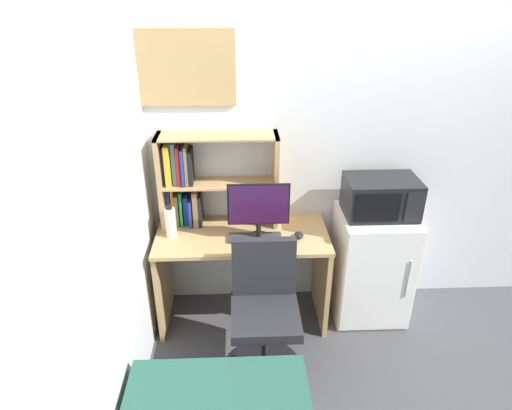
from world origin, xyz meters
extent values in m
cube|color=silver|center=(0.40, 0.02, 1.30)|extent=(6.40, 0.04, 2.60)
cube|color=silver|center=(-1.62, -1.60, 1.30)|extent=(0.04, 4.40, 2.60)
cube|color=tan|center=(-0.92, -0.29, 0.76)|extent=(1.26, 0.58, 0.03)
cube|color=tan|center=(-1.53, -0.29, 0.37)|extent=(0.04, 0.52, 0.74)
cube|color=tan|center=(-0.31, -0.29, 0.37)|extent=(0.04, 0.52, 0.74)
cube|color=tan|center=(-1.50, -0.12, 1.12)|extent=(0.03, 0.23, 0.70)
cube|color=tan|center=(-0.67, -0.12, 1.12)|extent=(0.03, 0.23, 0.70)
cube|color=tan|center=(-1.08, -0.12, 1.46)|extent=(0.86, 0.23, 0.01)
cube|color=tan|center=(-1.08, -0.12, 1.10)|extent=(0.80, 0.23, 0.01)
cube|color=navy|center=(-1.47, -0.09, 0.91)|extent=(0.03, 0.13, 0.28)
cube|color=orange|center=(-1.43, -0.09, 0.92)|extent=(0.02, 0.13, 0.29)
cube|color=brown|center=(-1.40, -0.09, 0.90)|extent=(0.03, 0.16, 0.25)
cube|color=#197233|center=(-1.37, -0.10, 0.91)|extent=(0.02, 0.17, 0.28)
cube|color=navy|center=(-1.34, -0.09, 0.89)|extent=(0.03, 0.14, 0.23)
cube|color=navy|center=(-1.30, -0.10, 0.88)|extent=(0.02, 0.20, 0.21)
cube|color=brown|center=(-1.26, -0.10, 0.91)|extent=(0.04, 0.19, 0.28)
cube|color=black|center=(-1.23, -0.10, 0.90)|extent=(0.02, 0.19, 0.25)
cube|color=navy|center=(-1.47, -0.09, 1.24)|extent=(0.02, 0.13, 0.27)
cube|color=gold|center=(-1.44, -0.10, 1.26)|extent=(0.04, 0.19, 0.30)
cube|color=teal|center=(-1.40, -0.09, 1.26)|extent=(0.03, 0.15, 0.31)
cube|color=#B21E1E|center=(-1.36, -0.10, 1.25)|extent=(0.03, 0.18, 0.29)
cube|color=navy|center=(-1.33, -0.10, 1.24)|extent=(0.02, 0.19, 0.27)
cube|color=brown|center=(-1.31, -0.10, 1.25)|extent=(0.02, 0.19, 0.29)
cube|color=black|center=(-1.28, -0.10, 1.24)|extent=(0.03, 0.18, 0.26)
cylinder|color=black|center=(-0.81, -0.37, 0.78)|extent=(0.18, 0.18, 0.02)
cylinder|color=black|center=(-0.81, -0.37, 0.85)|extent=(0.04, 0.04, 0.12)
cube|color=black|center=(-0.81, -0.36, 1.05)|extent=(0.43, 0.01, 0.31)
cube|color=#33143D|center=(-0.81, -0.37, 1.05)|extent=(0.41, 0.02, 0.28)
cube|color=#333338|center=(-0.83, -0.36, 0.78)|extent=(0.38, 0.12, 0.02)
ellipsoid|color=black|center=(-0.51, -0.35, 0.79)|extent=(0.06, 0.09, 0.04)
cylinder|color=silver|center=(-1.43, -0.29, 0.88)|extent=(0.08, 0.08, 0.22)
cylinder|color=black|center=(-1.43, -0.29, 1.00)|extent=(0.04, 0.04, 0.02)
cube|color=white|center=(0.08, -0.26, 0.45)|extent=(0.56, 0.48, 0.90)
cube|color=white|center=(0.08, -0.50, 0.45)|extent=(0.53, 0.01, 0.86)
cylinder|color=#B2B2B7|center=(0.27, -0.51, 0.49)|extent=(0.01, 0.01, 0.31)
cube|color=black|center=(0.08, -0.26, 1.04)|extent=(0.51, 0.34, 0.28)
cube|color=black|center=(0.01, -0.43, 1.04)|extent=(0.31, 0.01, 0.21)
cube|color=black|center=(0.26, -0.43, 1.04)|extent=(0.12, 0.01, 0.22)
cylinder|color=black|center=(-0.78, -0.85, 0.02)|extent=(0.51, 0.51, 0.04)
cylinder|color=black|center=(-0.78, -0.85, 0.24)|extent=(0.04, 0.04, 0.44)
cube|color=#232328|center=(-0.78, -0.85, 0.48)|extent=(0.44, 0.44, 0.07)
cube|color=#232328|center=(-0.78, -0.65, 0.73)|extent=(0.42, 0.06, 0.43)
cube|color=tan|center=(-1.31, -0.01, 1.90)|extent=(0.73, 0.02, 0.50)
camera|label=1|loc=(-0.94, -3.07, 2.42)|focal=31.01mm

